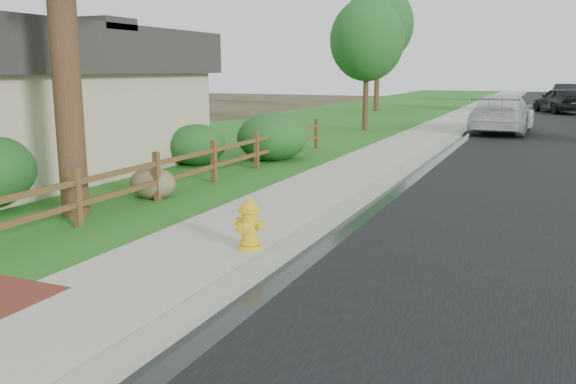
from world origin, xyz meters
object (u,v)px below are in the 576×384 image
at_px(ranch_fence, 188,166).
at_px(white_suv, 503,113).
at_px(dark_car_mid, 560,100).
at_px(fire_hydrant, 249,225).

height_order(ranch_fence, white_suv, white_suv).
distance_m(white_suv, dark_car_mid, 15.01).
xyz_separation_m(white_suv, dark_car_mid, (2.49, 14.80, -0.02)).
relative_size(white_suv, dark_car_mid, 1.20).
bearing_deg(dark_car_mid, fire_hydrant, 59.74).
bearing_deg(white_suv, dark_car_mid, -97.02).
bearing_deg(ranch_fence, dark_car_mid, 75.85).
height_order(white_suv, dark_car_mid, white_suv).
height_order(ranch_fence, dark_car_mid, dark_car_mid).
bearing_deg(dark_car_mid, ranch_fence, 52.89).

